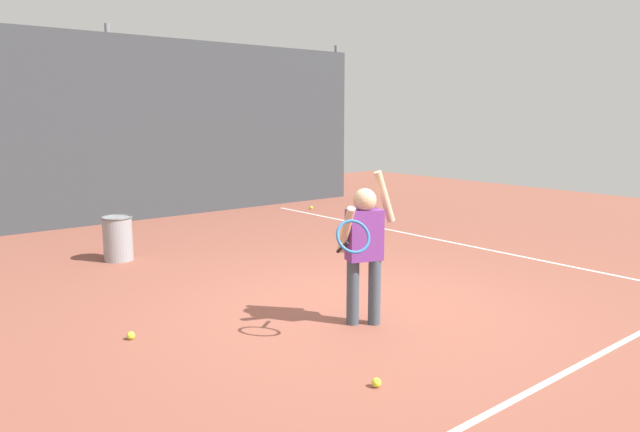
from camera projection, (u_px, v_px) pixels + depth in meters
name	position (u px, v px, depth m)	size (l,w,h in m)	color
ground_plane	(360.00, 308.00, 5.70)	(20.00, 20.00, 0.00)	brown
court_line_baseline	(556.00, 378.00, 4.19)	(9.00, 0.05, 0.00)	white
court_line_sideline	(469.00, 246.00, 8.38)	(0.05, 9.00, 0.00)	white
back_fence_windscreen	(114.00, 130.00, 9.99)	(10.26, 0.08, 3.14)	#383D42
fence_post_1	(113.00, 125.00, 10.03)	(0.09, 0.09, 3.29)	slate
fence_post_2	(336.00, 123.00, 13.16)	(0.09, 0.09, 3.29)	slate
tennis_player	(364.00, 244.00, 5.13)	(0.85, 0.57, 1.35)	#3F4C59
ball_hopper	(118.00, 238.00, 7.53)	(0.38, 0.38, 0.56)	gray
tennis_ball_0	(131.00, 336.00, 4.90)	(0.07, 0.07, 0.07)	#CCE033
tennis_ball_2	(376.00, 383.00, 4.04)	(0.07, 0.07, 0.07)	#CCE033
tennis_ball_3	(311.00, 208.00, 11.62)	(0.07, 0.07, 0.07)	#CCE033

